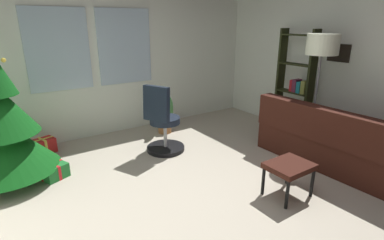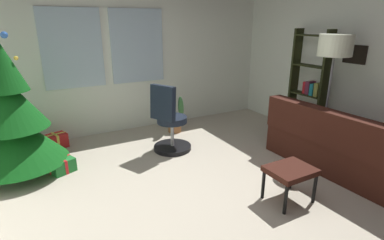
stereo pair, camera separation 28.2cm
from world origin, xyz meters
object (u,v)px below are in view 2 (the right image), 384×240
at_px(couch, 357,149).
at_px(office_chair, 170,125).
at_px(potted_plant, 173,117).
at_px(gift_box_red, 56,141).
at_px(bookshelf, 308,92).
at_px(holiday_tree, 12,120).
at_px(floor_lamp, 335,52).
at_px(gift_box_green, 60,164).
at_px(footstool, 290,173).

relative_size(couch, office_chair, 1.90).
xyz_separation_m(couch, potted_plant, (-1.45, 2.40, -0.03)).
distance_m(gift_box_red, office_chair, 1.77).
relative_size(couch, gift_box_red, 5.29).
xyz_separation_m(office_chair, bookshelf, (2.23, -0.52, 0.36)).
bearing_deg(holiday_tree, office_chair, -7.94).
bearing_deg(office_chair, potted_plant, 60.86).
relative_size(gift_box_red, office_chair, 0.36).
relative_size(holiday_tree, office_chair, 2.05).
bearing_deg(floor_lamp, holiday_tree, 159.73).
distance_m(holiday_tree, office_chair, 1.99).
distance_m(couch, gift_box_red, 4.24).
relative_size(office_chair, floor_lamp, 0.60).
xyz_separation_m(couch, gift_box_green, (-3.34, 1.80, -0.20)).
height_order(couch, footstool, couch).
height_order(office_chair, floor_lamp, floor_lamp).
xyz_separation_m(couch, footstool, (-1.27, -0.09, 0.04)).
distance_m(gift_box_red, potted_plant, 1.89).
height_order(footstool, bookshelf, bookshelf).
bearing_deg(footstool, office_chair, 107.48).
height_order(couch, gift_box_green, couch).
distance_m(couch, potted_plant, 2.81).
bearing_deg(footstool, gift_box_green, 137.57).
bearing_deg(couch, gift_box_green, 151.70).
distance_m(footstool, gift_box_green, 2.82).
relative_size(gift_box_red, potted_plant, 0.57).
xyz_separation_m(holiday_tree, office_chair, (1.94, -0.27, -0.31)).
bearing_deg(potted_plant, office_chair, -119.14).
bearing_deg(footstool, gift_box_red, 126.97).
xyz_separation_m(couch, office_chair, (-1.84, 1.70, 0.11)).
distance_m(holiday_tree, bookshelf, 4.24).
distance_m(footstool, holiday_tree, 3.27).
relative_size(couch, gift_box_green, 4.83).
xyz_separation_m(gift_box_green, bookshelf, (3.73, -0.62, 0.67)).
bearing_deg(gift_box_red, bookshelf, -21.31).
relative_size(couch, floor_lamp, 1.14).
relative_size(floor_lamp, potted_plant, 2.65).
bearing_deg(couch, bookshelf, 71.79).
relative_size(gift_box_green, potted_plant, 0.63).
xyz_separation_m(gift_box_red, bookshelf, (3.71, -1.45, 0.65)).
bearing_deg(holiday_tree, gift_box_red, 55.07).
distance_m(couch, office_chair, 2.51).
bearing_deg(gift_box_green, floor_lamp, -20.13).
distance_m(gift_box_green, floor_lamp, 3.86).
bearing_deg(floor_lamp, bookshelf, 61.17).
xyz_separation_m(couch, gift_box_red, (-3.32, 2.63, -0.18)).
xyz_separation_m(holiday_tree, gift_box_green, (0.44, -0.17, -0.62)).
height_order(holiday_tree, gift_box_green, holiday_tree).
xyz_separation_m(office_chair, potted_plant, (0.39, 0.70, -0.13)).
bearing_deg(footstool, potted_plant, 93.96).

